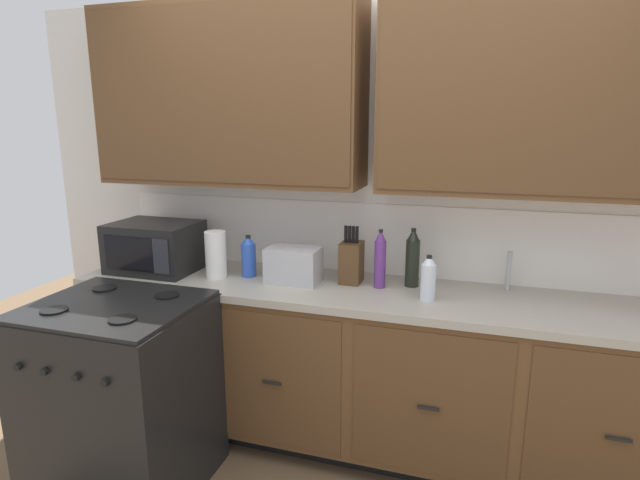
% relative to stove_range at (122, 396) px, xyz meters
% --- Properties ---
extents(ground_plane, '(8.00, 8.00, 0.00)m').
position_rel_stove_range_xyz_m(ground_plane, '(1.03, 0.33, -0.47)').
color(ground_plane, brown).
extents(wall_unit, '(4.29, 0.40, 2.44)m').
position_rel_stove_range_xyz_m(wall_unit, '(1.04, 0.83, 1.18)').
color(wall_unit, white).
rests_on(wall_unit, ground_plane).
extents(counter_run, '(3.12, 0.64, 0.91)m').
position_rel_stove_range_xyz_m(counter_run, '(1.04, 0.63, -0.00)').
color(counter_run, black).
rests_on(counter_run, ground_plane).
extents(stove_range, '(0.76, 0.68, 0.95)m').
position_rel_stove_range_xyz_m(stove_range, '(0.00, 0.00, 0.00)').
color(stove_range, black).
rests_on(stove_range, ground_plane).
extents(microwave, '(0.48, 0.37, 0.28)m').
position_rel_stove_range_xyz_m(microwave, '(-0.19, 0.60, 0.58)').
color(microwave, black).
rests_on(microwave, counter_run).
extents(toaster, '(0.28, 0.18, 0.19)m').
position_rel_stove_range_xyz_m(toaster, '(0.65, 0.63, 0.54)').
color(toaster, '#B7B7BC').
rests_on(toaster, counter_run).
extents(knife_block, '(0.11, 0.14, 0.31)m').
position_rel_stove_range_xyz_m(knife_block, '(0.95, 0.72, 0.56)').
color(knife_block, '#52361E').
rests_on(knife_block, counter_run).
extents(sink_faucet, '(0.02, 0.02, 0.20)m').
position_rel_stove_range_xyz_m(sink_faucet, '(1.75, 0.84, 0.54)').
color(sink_faucet, '#B2B5BA').
rests_on(sink_faucet, counter_run).
extents(paper_towel_roll, '(0.12, 0.12, 0.26)m').
position_rel_stove_range_xyz_m(paper_towel_roll, '(0.22, 0.58, 0.57)').
color(paper_towel_roll, white).
rests_on(paper_towel_roll, counter_run).
extents(bottle_blue, '(0.08, 0.08, 0.23)m').
position_rel_stove_range_xyz_m(bottle_blue, '(0.38, 0.66, 0.56)').
color(bottle_blue, blue).
rests_on(bottle_blue, counter_run).
extents(bottle_clear, '(0.07, 0.07, 0.22)m').
position_rel_stove_range_xyz_m(bottle_clear, '(1.37, 0.56, 0.55)').
color(bottle_clear, silver).
rests_on(bottle_clear, counter_run).
extents(bottle_violet, '(0.06, 0.06, 0.31)m').
position_rel_stove_range_xyz_m(bottle_violet, '(1.11, 0.68, 0.59)').
color(bottle_violet, '#663384').
rests_on(bottle_violet, counter_run).
extents(bottle_dark, '(0.07, 0.07, 0.31)m').
position_rel_stove_range_xyz_m(bottle_dark, '(1.27, 0.75, 0.59)').
color(bottle_dark, black).
rests_on(bottle_dark, counter_run).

